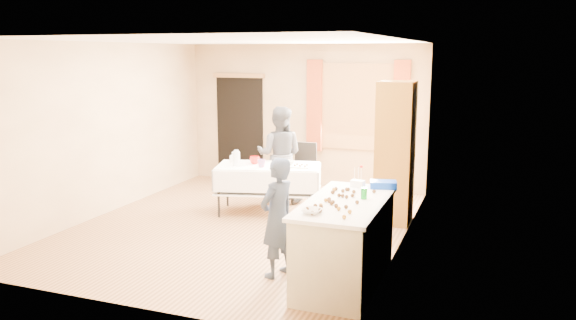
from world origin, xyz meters
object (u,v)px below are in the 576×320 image
at_px(counter, 345,242).
at_px(woman, 280,155).
at_px(chair, 303,182).
at_px(party_table, 268,185).
at_px(cabinet, 395,153).
at_px(girl, 277,218).

relative_size(counter, woman, 1.06).
bearing_deg(counter, chair, 116.17).
bearing_deg(counter, party_table, 129.04).
xyz_separation_m(party_table, woman, (-0.07, 0.67, 0.35)).
relative_size(cabinet, counter, 1.22).
bearing_deg(woman, girl, 101.07).
xyz_separation_m(cabinet, woman, (-1.97, 0.47, -0.23)).
distance_m(counter, girl, 0.78).
distance_m(counter, woman, 3.46).
relative_size(party_table, chair, 1.84).
bearing_deg(woman, party_table, 86.61).
xyz_separation_m(chair, woman, (-0.29, -0.33, 0.51)).
height_order(party_table, woman, woman).
xyz_separation_m(girl, woman, (-1.12, 2.96, 0.13)).
distance_m(counter, party_table, 2.85).
relative_size(cabinet, girl, 1.53).
xyz_separation_m(counter, girl, (-0.75, -0.08, 0.21)).
bearing_deg(woman, counter, 113.24).
bearing_deg(party_table, chair, 63.07).
bearing_deg(cabinet, woman, 166.45).
height_order(counter, party_table, counter).
bearing_deg(girl, woman, -138.89).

